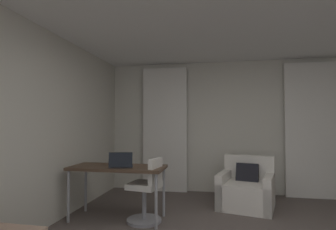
{
  "coord_description": "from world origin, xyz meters",
  "views": [
    {
      "loc": [
        -0.27,
        -2.52,
        1.35
      ],
      "look_at": [
        -1.02,
        1.41,
        1.49
      ],
      "focal_mm": 29.02,
      "sensor_mm": 36.0,
      "label": 1
    }
  ],
  "objects_px": {
    "armchair": "(247,190)",
    "desk": "(118,171)",
    "desk_chair": "(147,193)",
    "laptop": "(121,164)"
  },
  "relations": [
    {
      "from": "armchair",
      "to": "desk_chair",
      "type": "xyz_separation_m",
      "value": [
        -1.42,
        -0.96,
        0.12
      ]
    },
    {
      "from": "armchair",
      "to": "desk",
      "type": "xyz_separation_m",
      "value": [
        -1.86,
        -0.93,
        0.41
      ]
    },
    {
      "from": "desk",
      "to": "desk_chair",
      "type": "bearing_deg",
      "value": -4.43
    },
    {
      "from": "armchair",
      "to": "desk",
      "type": "height_order",
      "value": "armchair"
    },
    {
      "from": "armchair",
      "to": "desk",
      "type": "bearing_deg",
      "value": -153.46
    },
    {
      "from": "desk_chair",
      "to": "laptop",
      "type": "height_order",
      "value": "laptop"
    },
    {
      "from": "armchair",
      "to": "laptop",
      "type": "bearing_deg",
      "value": -149.7
    },
    {
      "from": "desk",
      "to": "laptop",
      "type": "distance_m",
      "value": 0.18
    },
    {
      "from": "desk",
      "to": "desk_chair",
      "type": "xyz_separation_m",
      "value": [
        0.44,
        -0.03,
        -0.29
      ]
    },
    {
      "from": "desk_chair",
      "to": "laptop",
      "type": "bearing_deg",
      "value": -168.47
    }
  ]
}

